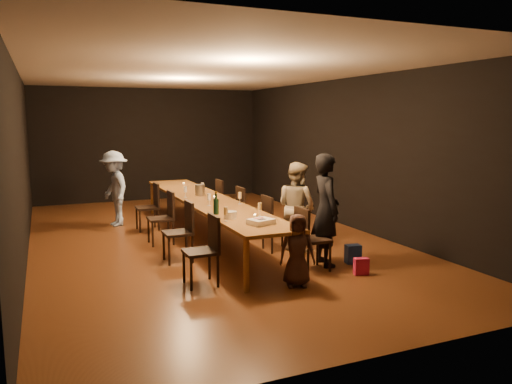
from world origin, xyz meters
name	(u,v)px	position (x,y,z in m)	size (l,w,h in m)	color
ground	(207,239)	(0.00, 0.00, 0.00)	(10.00, 10.00, 0.00)	#452211
room_shell	(206,125)	(0.00, 0.00, 2.08)	(6.04, 10.04, 3.02)	black
table	(207,201)	(0.00, 0.00, 0.70)	(0.90, 6.00, 0.75)	brown
chair_right_0	(313,239)	(0.85, -2.40, 0.47)	(0.42, 0.42, 0.93)	black
chair_right_1	(277,223)	(0.85, -1.20, 0.47)	(0.42, 0.42, 0.93)	black
chair_right_2	(250,211)	(0.85, 0.00, 0.47)	(0.42, 0.42, 0.93)	black
chair_right_3	(228,201)	(0.85, 1.20, 0.47)	(0.42, 0.42, 0.93)	black
chair_left_0	(200,251)	(-0.85, -2.40, 0.47)	(0.42, 0.42, 0.93)	black
chair_left_1	(178,232)	(-0.85, -1.20, 0.47)	(0.42, 0.42, 0.93)	black
chair_left_2	(160,218)	(-0.85, 0.00, 0.47)	(0.42, 0.42, 0.93)	black
chair_left_3	(147,207)	(-0.85, 1.20, 0.47)	(0.42, 0.42, 0.93)	black
woman_birthday	(326,210)	(1.15, -2.24, 0.84)	(0.61, 0.40, 1.68)	black
woman_tan	(296,206)	(1.15, -1.31, 0.74)	(0.72, 0.56, 1.48)	tan
man_blue	(114,189)	(-1.37, 1.89, 0.77)	(1.00, 0.57, 1.54)	#93B0E3
child	(297,250)	(0.30, -2.94, 0.48)	(0.47, 0.31, 0.96)	#3E2923
gift_bag_red	(361,266)	(1.36, -2.87, 0.12)	(0.20, 0.11, 0.24)	#CF1F53
gift_bag_blue	(353,254)	(1.59, -2.34, 0.14)	(0.23, 0.15, 0.28)	#224395
birthday_cake	(261,222)	(0.02, -2.41, 0.79)	(0.39, 0.35, 0.08)	white
plate_stack	(230,215)	(-0.23, -1.87, 0.80)	(0.19, 0.19, 0.11)	white
champagne_bottle	(216,203)	(-0.31, -1.47, 0.93)	(0.08, 0.08, 0.35)	black
ice_bucket	(200,190)	(0.01, 0.46, 0.85)	(0.19, 0.19, 0.21)	#A7A8AC
wineglass_0	(226,214)	(-0.36, -2.03, 0.85)	(0.06, 0.06, 0.21)	beige
wineglass_1	(260,210)	(0.23, -1.89, 0.85)	(0.06, 0.06, 0.21)	beige
wineglass_2	(209,200)	(-0.18, -0.71, 0.85)	(0.06, 0.06, 0.21)	silver
wineglass_3	(240,198)	(0.35, -0.75, 0.85)	(0.06, 0.06, 0.21)	beige
wineglass_4	(185,192)	(-0.30, 0.32, 0.85)	(0.06, 0.06, 0.21)	silver
wineglass_5	(202,188)	(0.14, 0.72, 0.85)	(0.06, 0.06, 0.21)	silver
tealight_near	(255,216)	(0.15, -1.88, 0.77)	(0.05, 0.05, 0.03)	#B2B7B2
tealight_mid	(214,197)	(0.15, 0.01, 0.77)	(0.05, 0.05, 0.03)	#B2B7B2
tealight_far	(184,184)	(0.15, 2.14, 0.77)	(0.05, 0.05, 0.03)	#B2B7B2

